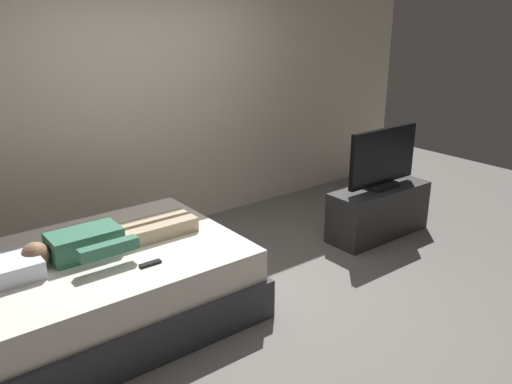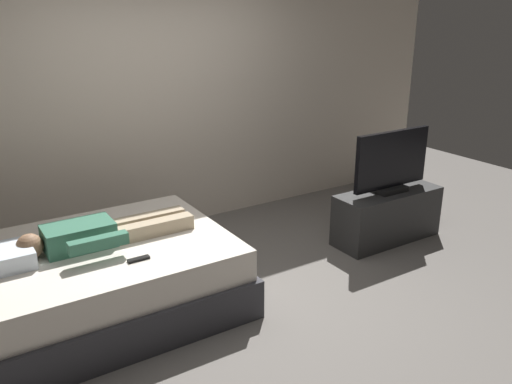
% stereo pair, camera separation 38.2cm
% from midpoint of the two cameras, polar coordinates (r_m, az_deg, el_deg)
% --- Properties ---
extents(ground_plane, '(10.00, 10.00, 0.00)m').
position_cam_midpoint_polar(ground_plane, '(4.15, 2.32, -12.06)').
color(ground_plane, slate).
extents(back_wall, '(6.40, 0.10, 2.80)m').
position_cam_midpoint_polar(back_wall, '(5.39, -5.36, 11.13)').
color(back_wall, beige).
rests_on(back_wall, ground).
extents(bed, '(1.96, 1.47, 0.54)m').
position_cam_midpoint_polar(bed, '(4.05, -14.05, -9.24)').
color(bed, '#333338').
rests_on(bed, ground).
extents(person, '(1.26, 0.46, 0.18)m').
position_cam_midpoint_polar(person, '(3.91, -14.13, -4.46)').
color(person, '#387056').
rests_on(person, bed).
extents(remote, '(0.15, 0.04, 0.02)m').
position_cam_midpoint_polar(remote, '(3.64, -9.67, -7.23)').
color(remote, black).
rests_on(remote, bed).
extents(tv_stand, '(1.10, 0.40, 0.50)m').
position_cam_midpoint_polar(tv_stand, '(5.32, 16.01, -2.50)').
color(tv_stand, '#2D2D2D').
rests_on(tv_stand, ground).
extents(tv, '(0.88, 0.20, 0.59)m').
position_cam_midpoint_polar(tv, '(5.16, 16.56, 3.03)').
color(tv, black).
rests_on(tv, tv_stand).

